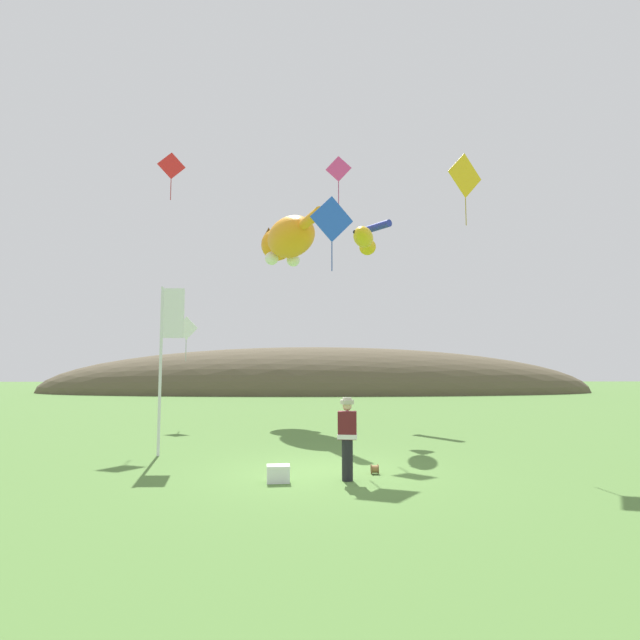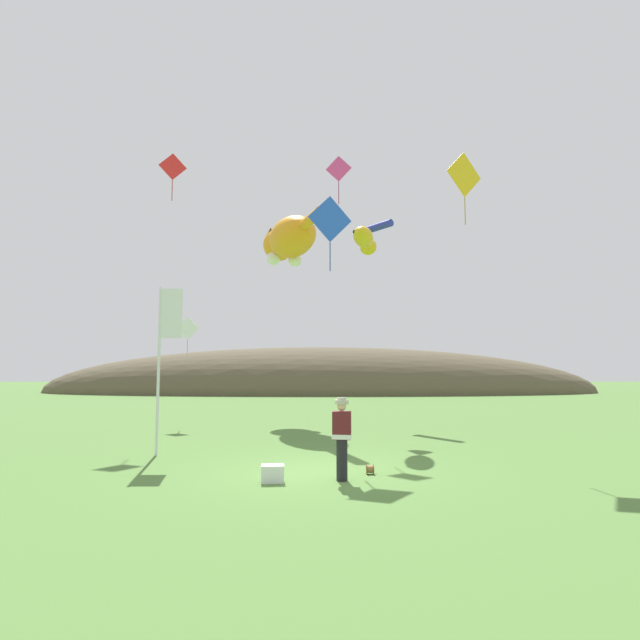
{
  "view_description": "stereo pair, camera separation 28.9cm",
  "coord_description": "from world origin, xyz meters",
  "px_view_note": "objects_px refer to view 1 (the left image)",
  "views": [
    {
      "loc": [
        -0.24,
        -11.78,
        2.51
      ],
      "look_at": [
        0.0,
        4.0,
        3.9
      ],
      "focal_mm": 28.0,
      "sensor_mm": 36.0,
      "label": 1
    },
    {
      "loc": [
        0.04,
        -11.79,
        2.51
      ],
      "look_at": [
        0.0,
        4.0,
        3.9
      ],
      "focal_mm": 28.0,
      "sensor_mm": 36.0,
      "label": 2
    }
  ],
  "objects_px": {
    "kite_fish_windsock": "(364,239)",
    "kite_diamond_white": "(186,329)",
    "kite_diamond_blue": "(332,219)",
    "festival_attendant": "(347,436)",
    "kite_tube_streamer": "(375,227)",
    "kite_giant_cat": "(288,240)",
    "kite_spool": "(375,469)",
    "kite_diamond_pink": "(338,169)",
    "festival_banner_pole": "(166,344)",
    "picnic_cooler": "(278,474)",
    "kite_diamond_gold": "(465,176)",
    "kite_diamond_red": "(171,166)"
  },
  "relations": [
    {
      "from": "kite_diamond_red",
      "to": "kite_diamond_white",
      "type": "relative_size",
      "value": 1.09
    },
    {
      "from": "kite_giant_cat",
      "to": "kite_diamond_red",
      "type": "bearing_deg",
      "value": -148.56
    },
    {
      "from": "kite_fish_windsock",
      "to": "kite_diamond_pink",
      "type": "relative_size",
      "value": 1.37
    },
    {
      "from": "festival_banner_pole",
      "to": "kite_diamond_blue",
      "type": "xyz_separation_m",
      "value": [
        4.67,
        1.01,
        3.87
      ]
    },
    {
      "from": "festival_attendant",
      "to": "kite_diamond_red",
      "type": "distance_m",
      "value": 15.2
    },
    {
      "from": "festival_attendant",
      "to": "kite_diamond_pink",
      "type": "relative_size",
      "value": 0.92
    },
    {
      "from": "festival_banner_pole",
      "to": "kite_diamond_pink",
      "type": "distance_m",
      "value": 10.05
    },
    {
      "from": "kite_fish_windsock",
      "to": "kite_diamond_red",
      "type": "height_order",
      "value": "kite_diamond_red"
    },
    {
      "from": "kite_giant_cat",
      "to": "kite_diamond_blue",
      "type": "xyz_separation_m",
      "value": [
        1.78,
        -8.35,
        -1.46
      ]
    },
    {
      "from": "festival_attendant",
      "to": "kite_diamond_pink",
      "type": "xyz_separation_m",
      "value": [
        0.26,
        7.97,
        9.18
      ]
    },
    {
      "from": "festival_banner_pole",
      "to": "kite_tube_streamer",
      "type": "distance_m",
      "value": 13.81
    },
    {
      "from": "kite_giant_cat",
      "to": "kite_diamond_white",
      "type": "relative_size",
      "value": 3.6
    },
    {
      "from": "festival_attendant",
      "to": "kite_giant_cat",
      "type": "distance_m",
      "value": 14.54
    },
    {
      "from": "kite_diamond_blue",
      "to": "kite_diamond_white",
      "type": "distance_m",
      "value": 8.91
    },
    {
      "from": "festival_attendant",
      "to": "festival_banner_pole",
      "type": "bearing_deg",
      "value": 148.44
    },
    {
      "from": "kite_tube_streamer",
      "to": "kite_spool",
      "type": "bearing_deg",
      "value": -97.67
    },
    {
      "from": "kite_spool",
      "to": "kite_diamond_white",
      "type": "relative_size",
      "value": 0.12
    },
    {
      "from": "kite_spool",
      "to": "festival_banner_pole",
      "type": "distance_m",
      "value": 6.67
    },
    {
      "from": "picnic_cooler",
      "to": "kite_diamond_gold",
      "type": "height_order",
      "value": "kite_diamond_gold"
    },
    {
      "from": "festival_banner_pole",
      "to": "kite_diamond_red",
      "type": "bearing_deg",
      "value": 106.18
    },
    {
      "from": "festival_attendant",
      "to": "kite_spool",
      "type": "height_order",
      "value": "festival_attendant"
    },
    {
      "from": "kite_spool",
      "to": "kite_diamond_blue",
      "type": "xyz_separation_m",
      "value": [
        -0.84,
        3.33,
        6.83
      ]
    },
    {
      "from": "festival_attendant",
      "to": "kite_giant_cat",
      "type": "height_order",
      "value": "kite_giant_cat"
    },
    {
      "from": "kite_diamond_white",
      "to": "kite_diamond_red",
      "type": "bearing_deg",
      "value": -139.69
    },
    {
      "from": "festival_attendant",
      "to": "kite_tube_streamer",
      "type": "height_order",
      "value": "kite_tube_streamer"
    },
    {
      "from": "kite_giant_cat",
      "to": "kite_diamond_gold",
      "type": "xyz_separation_m",
      "value": [
        6.11,
        -7.8,
        0.16
      ]
    },
    {
      "from": "kite_tube_streamer",
      "to": "kite_diamond_blue",
      "type": "bearing_deg",
      "value": -105.47
    },
    {
      "from": "picnic_cooler",
      "to": "festival_banner_pole",
      "type": "bearing_deg",
      "value": 137.18
    },
    {
      "from": "kite_giant_cat",
      "to": "kite_diamond_pink",
      "type": "bearing_deg",
      "value": -63.13
    },
    {
      "from": "kite_spool",
      "to": "picnic_cooler",
      "type": "relative_size",
      "value": 0.42
    },
    {
      "from": "kite_diamond_gold",
      "to": "kite_diamond_red",
      "type": "xyz_separation_m",
      "value": [
        -10.87,
        4.89,
        2.26
      ]
    },
    {
      "from": "kite_spool",
      "to": "kite_diamond_blue",
      "type": "bearing_deg",
      "value": 104.09
    },
    {
      "from": "kite_fish_windsock",
      "to": "kite_diamond_white",
      "type": "height_order",
      "value": "kite_fish_windsock"
    },
    {
      "from": "picnic_cooler",
      "to": "festival_banner_pole",
      "type": "relative_size",
      "value": 0.11
    },
    {
      "from": "kite_tube_streamer",
      "to": "kite_diamond_gold",
      "type": "height_order",
      "value": "kite_tube_streamer"
    },
    {
      "from": "festival_banner_pole",
      "to": "picnic_cooler",
      "type": "bearing_deg",
      "value": -42.82
    },
    {
      "from": "kite_fish_windsock",
      "to": "kite_diamond_blue",
      "type": "height_order",
      "value": "kite_fish_windsock"
    },
    {
      "from": "picnic_cooler",
      "to": "kite_diamond_pink",
      "type": "xyz_separation_m",
      "value": [
        1.74,
        8.11,
        9.95
      ]
    },
    {
      "from": "festival_attendant",
      "to": "kite_diamond_gold",
      "type": "height_order",
      "value": "kite_diamond_gold"
    },
    {
      "from": "kite_giant_cat",
      "to": "kite_diamond_gold",
      "type": "relative_size",
      "value": 2.84
    },
    {
      "from": "kite_diamond_pink",
      "to": "kite_diamond_white",
      "type": "distance_m",
      "value": 9.04
    },
    {
      "from": "kite_diamond_blue",
      "to": "kite_diamond_pink",
      "type": "distance_m",
      "value": 5.13
    },
    {
      "from": "kite_diamond_red",
      "to": "kite_diamond_pink",
      "type": "xyz_separation_m",
      "value": [
        6.97,
        -1.45,
        -0.68
      ]
    },
    {
      "from": "kite_tube_streamer",
      "to": "kite_diamond_red",
      "type": "bearing_deg",
      "value": -158.26
    },
    {
      "from": "kite_diamond_red",
      "to": "kite_diamond_pink",
      "type": "bearing_deg",
      "value": -11.75
    },
    {
      "from": "kite_diamond_white",
      "to": "kite_spool",
      "type": "bearing_deg",
      "value": -54.2
    },
    {
      "from": "kite_spool",
      "to": "kite_giant_cat",
      "type": "relative_size",
      "value": 0.03
    },
    {
      "from": "kite_diamond_blue",
      "to": "kite_diamond_pink",
      "type": "relative_size",
      "value": 1.21
    },
    {
      "from": "kite_giant_cat",
      "to": "kite_fish_windsock",
      "type": "xyz_separation_m",
      "value": [
        3.18,
        -4.57,
        -1.1
      ]
    },
    {
      "from": "kite_spool",
      "to": "kite_diamond_blue",
      "type": "height_order",
      "value": "kite_diamond_blue"
    }
  ]
}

